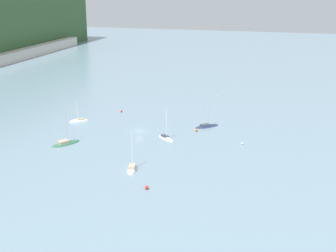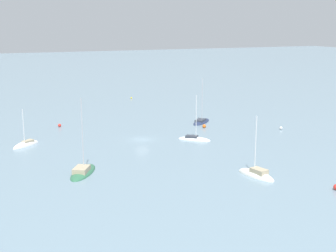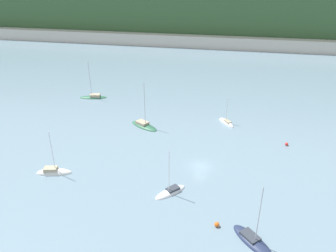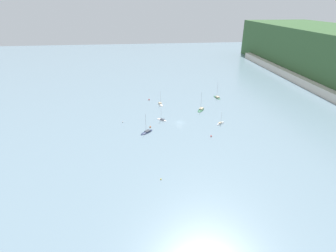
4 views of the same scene
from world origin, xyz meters
name	(u,v)px [view 3 (image 3 of 4)]	position (x,y,z in m)	size (l,w,h in m)	color
ground_plane	(200,167)	(0.00, 0.00, 0.00)	(600.00, 600.00, 0.00)	slate
shore_town_strip	(226,43)	(0.00, 109.28, 2.96)	(345.86, 6.00, 5.91)	beige
sailboat_0	(171,192)	(-4.42, -9.67, 0.09)	(6.01, 6.41, 9.84)	silver
sailboat_1	(144,126)	(-16.64, 16.13, 0.14)	(9.06, 7.11, 12.55)	#2D6647
sailboat_2	(253,241)	(10.14, -18.87, 0.09)	(7.51, 7.81, 11.15)	#232D4C
sailboat_3	(226,123)	(4.36, 22.24, 0.07)	(5.09, 6.08, 8.15)	silver
sailboat_4	(94,97)	(-37.78, 32.65, 0.15)	(8.90, 4.44, 12.06)	#2D6647
sailboat_5	(54,173)	(-28.83, -8.22, 0.12)	(7.48, 3.81, 10.37)	white
mooring_buoy_1	(287,144)	(18.65, 13.09, 0.37)	(0.73, 0.73, 0.73)	red
mooring_buoy_3	(217,224)	(4.57, -16.73, 0.41)	(0.82, 0.82, 0.82)	orange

